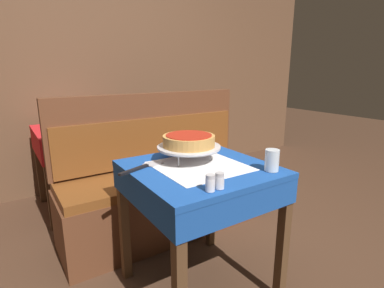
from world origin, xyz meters
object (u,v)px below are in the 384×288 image
pepper_shaker (220,181)px  condiment_caddy (85,123)px  dining_table_rear (78,141)px  pizza_pan_stand (189,148)px  salt_shaker (210,183)px  pizza_server (142,167)px  water_glass_near (272,160)px  dining_table_front (200,185)px  booth_bench (163,191)px  deep_dish_pizza (189,140)px

pepper_shaker → condiment_caddy: (-0.14, 1.68, 0.01)m
dining_table_rear → pizza_pan_stand: bearing=-77.8°
salt_shaker → pizza_server: bearing=105.6°
water_glass_near → dining_table_front: bearing=135.1°
booth_bench → pizza_pan_stand: bearing=-102.6°
pizza_server → salt_shaker: bearing=-74.4°
booth_bench → deep_dish_pizza: 0.80m
dining_table_front → pizza_server: size_ratio=2.67×
dining_table_front → pizza_pan_stand: size_ratio=2.13×
dining_table_front → salt_shaker: 0.36m
booth_bench → pizza_pan_stand: 0.77m
salt_shaker → condiment_caddy: bearing=93.1°
pizza_server → salt_shaker: 0.44m
pepper_shaker → water_glass_near: bearing=6.1°
pizza_server → water_glass_near: water_glass_near is taller
pepper_shaker → condiment_caddy: bearing=94.7°
deep_dish_pizza → pizza_pan_stand: bearing=-97.1°
condiment_caddy → pizza_server: bearing=-91.3°
booth_bench → water_glass_near: bearing=-82.2°
water_glass_near → booth_bench: bearing=97.8°
pepper_shaker → pizza_pan_stand: bearing=75.7°
pizza_pan_stand → pepper_shaker: pizza_pan_stand is taller
condiment_caddy → dining_table_rear: bearing=123.6°
booth_bench → water_glass_near: booth_bench is taller
deep_dish_pizza → condiment_caddy: size_ratio=1.57×
pizza_server → pepper_shaker: 0.46m
pizza_server → salt_shaker: salt_shaker is taller
pizza_pan_stand → salt_shaker: pizza_pan_stand is taller
dining_table_rear → deep_dish_pizza: bearing=-77.8°
deep_dish_pizza → pizza_server: bearing=174.5°
booth_bench → pepper_shaker: booth_bench is taller
dining_table_rear → deep_dish_pizza: deep_dish_pizza is taller
booth_bench → pizza_server: size_ratio=5.53×
dining_table_front → pepper_shaker: size_ratio=10.48×
dining_table_rear → booth_bench: booth_bench is taller
booth_bench → condiment_caddy: (-0.37, 0.71, 0.46)m
dining_table_rear → booth_bench: size_ratio=0.48×
dining_table_rear → water_glass_near: 1.81m
dining_table_front → pizza_pan_stand: (0.00, 0.11, 0.18)m
booth_bench → pepper_shaker: (-0.23, -0.98, 0.45)m
water_glass_near → salt_shaker: (-0.41, -0.04, -0.02)m
salt_shaker → dining_table_rear: bearing=94.6°
booth_bench → salt_shaker: bearing=-106.0°
water_glass_near → pepper_shaker: size_ratio=1.53×
deep_dish_pizza → pepper_shaker: bearing=-104.3°
dining_table_front → booth_bench: booth_bench is taller
pepper_shaker → dining_table_rear: bearing=96.2°
deep_dish_pizza → water_glass_near: 0.45m
salt_shaker → pepper_shaker: 0.05m
dining_table_front → dining_table_rear: size_ratio=1.00×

